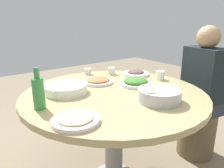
{
  "coord_description": "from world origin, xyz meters",
  "views": [
    {
      "loc": [
        -0.89,
        -1.15,
        1.25
      ],
      "look_at": [
        -0.04,
        -0.03,
        0.82
      ],
      "focal_mm": 35.09,
      "sensor_mm": 36.0,
      "label": 1
    }
  ],
  "objects_px": {
    "rice_bowl": "(159,95)",
    "dish_eggplant": "(136,73)",
    "dish_tofu_braise": "(98,81)",
    "tea_cup_near": "(160,75)",
    "soup_bowl": "(66,89)",
    "round_dining_table": "(114,106)",
    "dish_greens": "(136,82)",
    "tea_cup_far": "(88,71)",
    "dish_noodles": "(75,119)",
    "green_bottle": "(39,93)",
    "tea_cup_side": "(111,71)",
    "diner_left": "(203,78)",
    "stool_for_diner_left": "(196,133)"
  },
  "relations": [
    {
      "from": "green_bottle",
      "to": "stool_for_diner_left",
      "type": "bearing_deg",
      "value": -8.31
    },
    {
      "from": "dish_tofu_braise",
      "to": "round_dining_table",
      "type": "bearing_deg",
      "value": -96.61
    },
    {
      "from": "round_dining_table",
      "to": "soup_bowl",
      "type": "xyz_separation_m",
      "value": [
        -0.28,
        0.19,
        0.14
      ]
    },
    {
      "from": "dish_tofu_braise",
      "to": "tea_cup_far",
      "type": "xyz_separation_m",
      "value": [
        0.08,
        0.29,
        0.01
      ]
    },
    {
      "from": "tea_cup_far",
      "to": "stool_for_diner_left",
      "type": "bearing_deg",
      "value": -44.05
    },
    {
      "from": "dish_noodles",
      "to": "diner_left",
      "type": "xyz_separation_m",
      "value": [
        1.28,
        0.08,
        -0.02
      ]
    },
    {
      "from": "soup_bowl",
      "to": "tea_cup_far",
      "type": "bearing_deg",
      "value": 41.47
    },
    {
      "from": "round_dining_table",
      "to": "dish_tofu_braise",
      "type": "distance_m",
      "value": 0.28
    },
    {
      "from": "rice_bowl",
      "to": "dish_noodles",
      "type": "distance_m",
      "value": 0.56
    },
    {
      "from": "soup_bowl",
      "to": "dish_greens",
      "type": "distance_m",
      "value": 0.53
    },
    {
      "from": "dish_eggplant",
      "to": "dish_noodles",
      "type": "height_order",
      "value": "dish_eggplant"
    },
    {
      "from": "green_bottle",
      "to": "tea_cup_side",
      "type": "relative_size",
      "value": 3.66
    },
    {
      "from": "dish_greens",
      "to": "green_bottle",
      "type": "relative_size",
      "value": 0.99
    },
    {
      "from": "tea_cup_near",
      "to": "tea_cup_side",
      "type": "xyz_separation_m",
      "value": [
        -0.22,
        0.39,
        -0.01
      ]
    },
    {
      "from": "round_dining_table",
      "to": "diner_left",
      "type": "height_order",
      "value": "diner_left"
    },
    {
      "from": "dish_greens",
      "to": "stool_for_diner_left",
      "type": "relative_size",
      "value": 0.56
    },
    {
      "from": "green_bottle",
      "to": "tea_cup_side",
      "type": "height_order",
      "value": "green_bottle"
    },
    {
      "from": "dish_eggplant",
      "to": "diner_left",
      "type": "distance_m",
      "value": 0.59
    },
    {
      "from": "dish_noodles",
      "to": "tea_cup_side",
      "type": "bearing_deg",
      "value": 42.25
    },
    {
      "from": "round_dining_table",
      "to": "dish_tofu_braise",
      "type": "xyz_separation_m",
      "value": [
        0.03,
        0.25,
        0.13
      ]
    },
    {
      "from": "tea_cup_near",
      "to": "diner_left",
      "type": "height_order",
      "value": "diner_left"
    },
    {
      "from": "rice_bowl",
      "to": "dish_eggplant",
      "type": "distance_m",
      "value": 0.65
    },
    {
      "from": "dish_tofu_braise",
      "to": "tea_cup_side",
      "type": "relative_size",
      "value": 3.58
    },
    {
      "from": "round_dining_table",
      "to": "tea_cup_near",
      "type": "distance_m",
      "value": 0.52
    },
    {
      "from": "rice_bowl",
      "to": "dish_eggplant",
      "type": "xyz_separation_m",
      "value": [
        0.33,
        0.56,
        -0.02
      ]
    },
    {
      "from": "stool_for_diner_left",
      "to": "green_bottle",
      "type": "bearing_deg",
      "value": 171.69
    },
    {
      "from": "rice_bowl",
      "to": "tea_cup_near",
      "type": "xyz_separation_m",
      "value": [
        0.39,
        0.33,
        -0.0
      ]
    },
    {
      "from": "dish_eggplant",
      "to": "tea_cup_near",
      "type": "xyz_separation_m",
      "value": [
        0.06,
        -0.23,
        0.02
      ]
    },
    {
      "from": "soup_bowl",
      "to": "tea_cup_side",
      "type": "xyz_separation_m",
      "value": [
        0.56,
        0.21,
        0.0
      ]
    },
    {
      "from": "tea_cup_near",
      "to": "soup_bowl",
      "type": "bearing_deg",
      "value": 167.29
    },
    {
      "from": "dish_tofu_braise",
      "to": "diner_left",
      "type": "height_order",
      "value": "diner_left"
    },
    {
      "from": "dish_tofu_braise",
      "to": "green_bottle",
      "type": "height_order",
      "value": "green_bottle"
    },
    {
      "from": "soup_bowl",
      "to": "dish_tofu_braise",
      "type": "bearing_deg",
      "value": 10.51
    },
    {
      "from": "stool_for_diner_left",
      "to": "diner_left",
      "type": "bearing_deg",
      "value": 180.0
    },
    {
      "from": "stool_for_diner_left",
      "to": "tea_cup_side",
      "type": "bearing_deg",
      "value": 134.1
    },
    {
      "from": "green_bottle",
      "to": "stool_for_diner_left",
      "type": "distance_m",
      "value": 1.52
    },
    {
      "from": "rice_bowl",
      "to": "dish_eggplant",
      "type": "relative_size",
      "value": 1.17
    },
    {
      "from": "soup_bowl",
      "to": "tea_cup_far",
      "type": "height_order",
      "value": "soup_bowl"
    },
    {
      "from": "dish_greens",
      "to": "tea_cup_far",
      "type": "xyz_separation_m",
      "value": [
        -0.12,
        0.51,
        0.0
      ]
    },
    {
      "from": "round_dining_table",
      "to": "rice_bowl",
      "type": "xyz_separation_m",
      "value": [
        0.11,
        -0.31,
        0.15
      ]
    },
    {
      "from": "round_dining_table",
      "to": "tea_cup_near",
      "type": "xyz_separation_m",
      "value": [
        0.5,
        0.02,
        0.15
      ]
    },
    {
      "from": "soup_bowl",
      "to": "dish_greens",
      "type": "xyz_separation_m",
      "value": [
        0.51,
        -0.17,
        -0.0
      ]
    },
    {
      "from": "rice_bowl",
      "to": "dish_greens",
      "type": "xyz_separation_m",
      "value": [
        0.12,
        0.34,
        -0.02
      ]
    },
    {
      "from": "dish_tofu_braise",
      "to": "diner_left",
      "type": "distance_m",
      "value": 0.92
    },
    {
      "from": "diner_left",
      "to": "tea_cup_far",
      "type": "bearing_deg",
      "value": 135.95
    },
    {
      "from": "dish_greens",
      "to": "dish_eggplant",
      "type": "bearing_deg",
      "value": 46.84
    },
    {
      "from": "tea_cup_near",
      "to": "dish_tofu_braise",
      "type": "bearing_deg",
      "value": 153.82
    },
    {
      "from": "dish_tofu_braise",
      "to": "dish_eggplant",
      "type": "bearing_deg",
      "value": -0.04
    },
    {
      "from": "dish_eggplant",
      "to": "tea_cup_side",
      "type": "xyz_separation_m",
      "value": [
        -0.16,
        0.16,
        0.01
      ]
    },
    {
      "from": "dish_tofu_braise",
      "to": "dish_noodles",
      "type": "relative_size",
      "value": 0.97
    }
  ]
}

